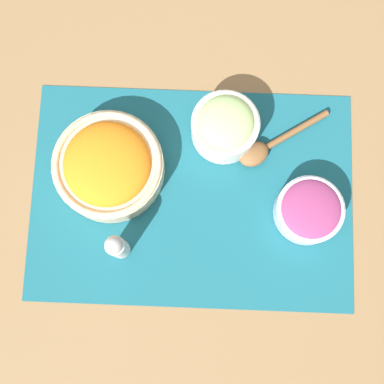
{
  "coord_description": "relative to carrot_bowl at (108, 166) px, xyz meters",
  "views": [
    {
      "loc": [
        -0.01,
        0.17,
        0.97
      ],
      "look_at": [
        0.0,
        0.0,
        0.03
      ],
      "focal_mm": 50.0,
      "sensor_mm": 36.0,
      "label": 1
    }
  ],
  "objects": [
    {
      "name": "cucumber_bowl",
      "position": [
        -0.21,
        -0.08,
        0.0
      ],
      "size": [
        0.12,
        0.12,
        0.08
      ],
      "color": "silver",
      "rests_on": "placemat"
    },
    {
      "name": "carrot_bowl",
      "position": [
        0.0,
        0.0,
        0.0
      ],
      "size": [
        0.2,
        0.2,
        0.08
      ],
      "color": "#C6B28E",
      "rests_on": "placemat"
    },
    {
      "name": "ground_plane",
      "position": [
        -0.15,
        0.04,
        -0.04
      ],
      "size": [
        3.0,
        3.0,
        0.0
      ],
      "primitive_type": "plane",
      "color": "olive"
    },
    {
      "name": "wooden_spoon",
      "position": [
        -0.28,
        -0.05,
        -0.03
      ],
      "size": [
        0.18,
        0.13,
        0.02
      ],
      "color": "brown",
      "rests_on": "placemat"
    },
    {
      "name": "placemat",
      "position": [
        -0.15,
        0.04,
        -0.04
      ],
      "size": [
        0.59,
        0.41,
        0.0
      ],
      "color": "#195B6B",
      "rests_on": "ground_plane"
    },
    {
      "name": "pepper_shaker",
      "position": [
        -0.03,
        0.15,
        0.02
      ],
      "size": [
        0.03,
        0.03,
        0.11
      ],
      "color": "silver",
      "rests_on": "placemat"
    },
    {
      "name": "onion_bowl",
      "position": [
        -0.36,
        0.07,
        -0.01
      ],
      "size": [
        0.12,
        0.12,
        0.06
      ],
      "color": "silver",
      "rests_on": "placemat"
    }
  ]
}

